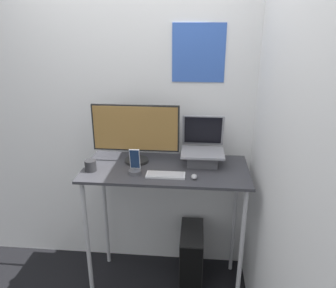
# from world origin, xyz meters

# --- Properties ---
(wall_back) EXTENTS (6.00, 0.06, 2.60)m
(wall_back) POSITION_xyz_m (0.00, 0.64, 1.30)
(wall_back) COLOR silver
(wall_back) RESTS_ON ground_plane
(wall_side_right) EXTENTS (0.05, 6.00, 2.60)m
(wall_side_right) POSITION_xyz_m (0.67, 0.00, 1.30)
(wall_side_right) COLOR silver
(wall_side_right) RESTS_ON ground_plane
(desk) EXTENTS (1.17, 0.56, 1.05)m
(desk) POSITION_xyz_m (0.00, 0.28, 0.92)
(desk) COLOR #333338
(desk) RESTS_ON ground_plane
(laptop) EXTENTS (0.31, 0.29, 0.33)m
(laptop) POSITION_xyz_m (0.26, 0.38, 1.14)
(laptop) COLOR #4C4C51
(laptop) RESTS_ON desk
(monitor) EXTENTS (0.63, 0.18, 0.43)m
(monitor) POSITION_xyz_m (-0.23, 0.36, 1.27)
(monitor) COLOR black
(monitor) RESTS_ON desk
(keyboard) EXTENTS (0.26, 0.10, 0.02)m
(keyboard) POSITION_xyz_m (0.01, 0.14, 1.06)
(keyboard) COLOR silver
(keyboard) RESTS_ON desk
(mouse) EXTENTS (0.04, 0.06, 0.03)m
(mouse) POSITION_xyz_m (0.20, 0.12, 1.06)
(mouse) COLOR #99999E
(mouse) RESTS_ON desk
(cell_phone) EXTENTS (0.09, 0.09, 0.18)m
(cell_phone) POSITION_xyz_m (-0.20, 0.16, 1.09)
(cell_phone) COLOR #4C4C51
(cell_phone) RESTS_ON desk
(computer_tower) EXTENTS (0.18, 0.40, 0.46)m
(computer_tower) POSITION_xyz_m (0.20, 0.36, 0.23)
(computer_tower) COLOR black
(computer_tower) RESTS_ON ground_plane
(mug) EXTENTS (0.08, 0.08, 0.08)m
(mug) POSITION_xyz_m (-0.52, 0.18, 1.09)
(mug) COLOR #262628
(mug) RESTS_ON desk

